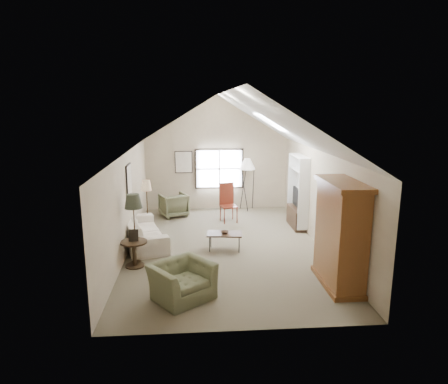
{
  "coord_description": "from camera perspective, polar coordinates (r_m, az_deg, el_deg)",
  "views": [
    {
      "loc": [
        -0.79,
        -9.97,
        3.72
      ],
      "look_at": [
        0.0,
        0.4,
        1.4
      ],
      "focal_mm": 32.0,
      "sensor_mm": 36.0,
      "label": 1
    }
  ],
  "objects": [
    {
      "name": "skylight",
      "position": [
        11.08,
        6.62,
        9.91
      ],
      "size": [
        0.8,
        1.2,
        0.52
      ],
      "primitive_type": null,
      "color": "white",
      "rests_on": "room_shell"
    },
    {
      "name": "wall_art",
      "position": [
        12.12,
        -9.47,
        2.95
      ],
      "size": [
        1.97,
        3.71,
        0.88
      ],
      "color": "black",
      "rests_on": "room_shell"
    },
    {
      "name": "media_console",
      "position": [
        12.46,
        10.3,
        -3.57
      ],
      "size": [
        0.34,
        1.18,
        0.6
      ],
      "primitive_type": "cube",
      "color": "#382316",
      "rests_on": "ground"
    },
    {
      "name": "tan_lamp",
      "position": [
        12.09,
        -10.92,
        -1.78
      ],
      "size": [
        0.38,
        0.38,
        1.54
      ],
      "primitive_type": null,
      "rotation": [
        0.0,
        0.0,
        0.28
      ],
      "color": "tan",
      "rests_on": "ground"
    },
    {
      "name": "armchair_far",
      "position": [
        13.48,
        -7.2,
        -1.85
      ],
      "size": [
        1.09,
        1.1,
        0.77
      ],
      "primitive_type": "imported",
      "rotation": [
        0.0,
        0.0,
        3.55
      ],
      "color": "#606446",
      "rests_on": "ground"
    },
    {
      "name": "coffee_table",
      "position": [
        10.37,
        0.1,
        -7.1
      ],
      "size": [
        0.95,
        0.6,
        0.45
      ],
      "primitive_type": "cube",
      "rotation": [
        0.0,
        0.0,
        -0.13
      ],
      "color": "#3A2217",
      "rests_on": "ground"
    },
    {
      "name": "side_table",
      "position": [
        9.58,
        -12.67,
        -8.6
      ],
      "size": [
        0.76,
        0.76,
        0.62
      ],
      "primitive_type": "cylinder",
      "rotation": [
        0.0,
        0.0,
        0.28
      ],
      "color": "#322314",
      "rests_on": "ground"
    },
    {
      "name": "bowl",
      "position": [
        10.29,
        0.1,
        -5.77
      ],
      "size": [
        0.24,
        0.24,
        0.05
      ],
      "primitive_type": "imported",
      "rotation": [
        0.0,
        0.0,
        -0.13
      ],
      "color": "#3C2418",
      "rests_on": "coffee_table"
    },
    {
      "name": "tv_alcove",
      "position": [
        12.26,
        10.54,
        0.26
      ],
      "size": [
        0.32,
        1.3,
        2.1
      ],
      "primitive_type": "cube",
      "color": "white",
      "rests_on": "ground"
    },
    {
      "name": "armchair_near",
      "position": [
        7.96,
        -6.05,
        -12.52
      ],
      "size": [
        1.45,
        1.42,
        0.71
      ],
      "primitive_type": "imported",
      "rotation": [
        0.0,
        0.0,
        0.65
      ],
      "color": "#626949",
      "rests_on": "ground"
    },
    {
      "name": "armoire",
      "position": [
        8.54,
        16.31,
        -5.81
      ],
      "size": [
        0.6,
        1.5,
        2.2
      ],
      "primitive_type": "cube",
      "color": "brown",
      "rests_on": "ground"
    },
    {
      "name": "side_chair",
      "position": [
        12.69,
        0.67,
        -1.58
      ],
      "size": [
        0.58,
        0.58,
        1.24
      ],
      "primitive_type": "cube",
      "rotation": [
        0.0,
        0.0,
        0.24
      ],
      "color": "maroon",
      "rests_on": "ground"
    },
    {
      "name": "sofa",
      "position": [
        11.06,
        -11.52,
        -5.38
      ],
      "size": [
        1.61,
        2.63,
        0.72
      ],
      "primitive_type": "imported",
      "rotation": [
        0.0,
        0.0,
        1.85
      ],
      "color": "white",
      "rests_on": "ground"
    },
    {
      "name": "window",
      "position": [
        14.14,
        -0.69,
        3.34
      ],
      "size": [
        1.72,
        0.08,
        1.42
      ],
      "primitive_type": "cube",
      "color": "black",
      "rests_on": "room_shell"
    },
    {
      "name": "tv_panel",
      "position": [
        12.3,
        10.41,
        -0.79
      ],
      "size": [
        0.05,
        0.9,
        0.55
      ],
      "primitive_type": "cube",
      "color": "black",
      "rests_on": "media_console"
    },
    {
      "name": "room_shell",
      "position": [
        10.01,
        0.18,
        9.64
      ],
      "size": [
        5.01,
        8.01,
        4.0
      ],
      "color": "#706650",
      "rests_on": "ground"
    },
    {
      "name": "dark_lamp",
      "position": [
        9.59,
        -12.66,
        -5.11
      ],
      "size": [
        0.51,
        0.51,
        1.71
      ],
      "primitive_type": null,
      "rotation": [
        0.0,
        0.0,
        0.28
      ],
      "color": "black",
      "rests_on": "ground"
    },
    {
      "name": "tripod_lamp",
      "position": [
        14.07,
        3.31,
        1.15
      ],
      "size": [
        0.7,
        0.7,
        1.87
      ],
      "primitive_type": null,
      "rotation": [
        0.0,
        0.0,
        -0.35
      ],
      "color": "white",
      "rests_on": "ground"
    }
  ]
}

